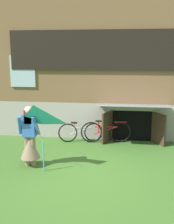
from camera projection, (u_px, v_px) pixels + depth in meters
ground_plane at (83, 174)px, 6.99m from camera, size 60.00×60.00×0.00m
log_house at (102, 66)px, 12.07m from camera, size 8.09×6.67×4.92m
person at (30, 141)px, 7.38m from camera, size 0.61×0.53×1.64m
kite at (34, 123)px, 6.67m from camera, size 0.99×0.97×1.68m
bicycle_red at (106, 132)px, 9.42m from camera, size 1.69×0.28×0.78m
bicycle_silver at (81, 132)px, 9.50m from camera, size 1.52×0.37×0.71m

